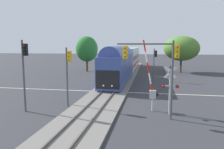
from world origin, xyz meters
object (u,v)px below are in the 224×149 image
at_px(commuter_train, 125,60).
at_px(traffic_signal_near_right, 157,60).
at_px(crossing_signal_mast, 170,85).
at_px(traffic_signal_far_side, 155,59).
at_px(crossing_gate_near, 152,89).
at_px(traffic_signal_near_left, 24,64).
at_px(oak_behind_train, 87,49).
at_px(oak_far_right, 181,48).
at_px(traffic_signal_median, 68,67).

relative_size(commuter_train, traffic_signal_near_right, 6.29).
xyz_separation_m(crossing_signal_mast, traffic_signal_far_side, (-0.95, 16.80, 0.95)).
height_order(crossing_gate_near, traffic_signal_near_left, crossing_gate_near).
relative_size(crossing_gate_near, traffic_signal_near_right, 1.02).
bearing_deg(traffic_signal_near_left, crossing_signal_mast, 6.01).
bearing_deg(oak_behind_train, traffic_signal_far_side, -36.23).
bearing_deg(oak_far_right, traffic_signal_near_right, -100.74).
distance_m(traffic_signal_near_right, traffic_signal_median, 8.13).
height_order(traffic_signal_far_side, oak_far_right, oak_far_right).
xyz_separation_m(traffic_signal_far_side, traffic_signal_near_right, (-0.18, -18.00, 1.09)).
xyz_separation_m(crossing_gate_near, traffic_signal_near_left, (-10.52, -2.06, 2.10)).
distance_m(traffic_signal_far_side, traffic_signal_median, 17.80).
xyz_separation_m(commuter_train, traffic_signal_far_side, (5.43, -6.99, 0.63)).
xyz_separation_m(traffic_signal_near_left, oak_behind_train, (-3.02, 28.31, 0.72)).
distance_m(crossing_gate_near, traffic_signal_near_right, 3.26).
height_order(commuter_train, oak_behind_train, oak_behind_train).
height_order(crossing_gate_near, traffic_signal_near_right, crossing_gate_near).
distance_m(commuter_train, crossing_signal_mast, 24.63).
relative_size(traffic_signal_near_right, oak_behind_train, 0.80).
bearing_deg(traffic_signal_median, crossing_signal_mast, -5.76).
distance_m(traffic_signal_near_left, oak_behind_train, 28.48).
bearing_deg(traffic_signal_near_right, oak_behind_train, 116.05).
height_order(crossing_gate_near, crossing_signal_mast, crossing_gate_near).
bearing_deg(traffic_signal_median, oak_far_right, 64.12).
xyz_separation_m(crossing_signal_mast, traffic_signal_median, (-8.93, 0.90, 1.16)).
xyz_separation_m(traffic_signal_near_right, traffic_signal_median, (-7.80, 2.09, -0.87)).
height_order(traffic_signal_median, oak_far_right, oak_far_right).
relative_size(crossing_signal_mast, traffic_signal_near_right, 0.68).
distance_m(crossing_gate_near, traffic_signal_far_side, 16.08).
distance_m(traffic_signal_near_right, oak_far_right, 30.37).
bearing_deg(oak_far_right, traffic_signal_near_left, -118.81).
bearing_deg(crossing_signal_mast, oak_far_right, 81.02).
xyz_separation_m(crossing_gate_near, crossing_signal_mast, (1.39, -0.80, 0.53)).
height_order(commuter_train, oak_far_right, oak_far_right).
distance_m(traffic_signal_median, oak_far_right, 30.87).
relative_size(crossing_gate_near, traffic_signal_near_left, 1.00).
bearing_deg(traffic_signal_near_right, traffic_signal_near_left, -179.66).
bearing_deg(oak_behind_train, traffic_signal_near_right, -63.95).
bearing_deg(crossing_gate_near, oak_behind_train, 117.28).
bearing_deg(traffic_signal_near_right, oak_far_right, 79.26).
bearing_deg(traffic_signal_near_right, crossing_signal_mast, 46.56).
distance_m(crossing_signal_mast, oak_far_right, 29.11).
relative_size(traffic_signal_near_left, traffic_signal_median, 1.12).
height_order(traffic_signal_far_side, traffic_signal_near_right, traffic_signal_near_right).
relative_size(crossing_gate_near, oak_behind_train, 0.82).
bearing_deg(traffic_signal_near_right, crossing_gate_near, 97.61).
bearing_deg(traffic_signal_far_side, traffic_signal_near_right, -90.58).
bearing_deg(commuter_train, traffic_signal_median, -96.38).
bearing_deg(traffic_signal_far_side, crossing_gate_near, -91.61).
bearing_deg(oak_far_right, traffic_signal_far_side, -114.81).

